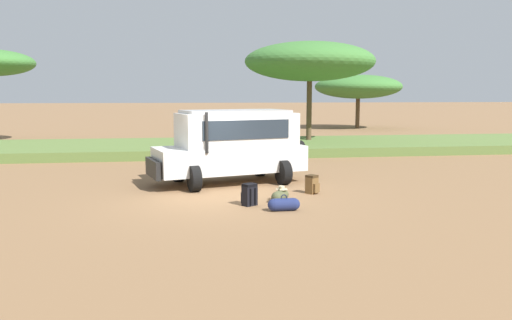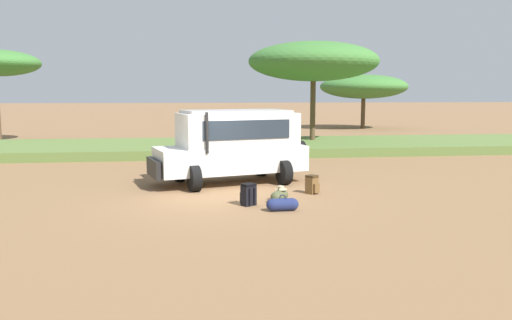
{
  "view_description": "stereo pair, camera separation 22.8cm",
  "coord_description": "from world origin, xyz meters",
  "views": [
    {
      "loc": [
        -0.73,
        -14.14,
        2.96
      ],
      "look_at": [
        1.39,
        0.52,
        1.0
      ],
      "focal_mm": 35.0,
      "sensor_mm": 36.0,
      "label": 1
    },
    {
      "loc": [
        -0.5,
        -14.17,
        2.96
      ],
      "look_at": [
        1.39,
        0.52,
        1.0
      ],
      "focal_mm": 35.0,
      "sensor_mm": 36.0,
      "label": 2
    }
  ],
  "objects": [
    {
      "name": "backpack_beside_front_wheel",
      "position": [
        3.04,
        0.18,
        0.27
      ],
      "size": [
        0.43,
        0.45,
        0.56
      ],
      "color": "brown",
      "rests_on": "ground_plane"
    },
    {
      "name": "duffel_bag_low_black_case",
      "position": [
        1.88,
        -0.79,
        0.17
      ],
      "size": [
        0.57,
        0.7,
        0.42
      ],
      "color": "#4C5133",
      "rests_on": "ground_plane"
    },
    {
      "name": "grass_bank",
      "position": [
        0.0,
        11.78,
        0.22
      ],
      "size": [
        120.0,
        7.0,
        0.44
      ],
      "color": "#5B7538",
      "rests_on": "ground_plane"
    },
    {
      "name": "safari_vehicle",
      "position": [
        0.87,
        2.33,
        1.29
      ],
      "size": [
        5.47,
        3.51,
        2.44
      ],
      "color": "silver",
      "rests_on": "ground_plane"
    },
    {
      "name": "ground_plane",
      "position": [
        0.0,
        0.0,
        0.0
      ],
      "size": [
        320.0,
        320.0,
        0.0
      ],
      "primitive_type": "plane",
      "color": "olive"
    },
    {
      "name": "duffel_bag_soft_canvas",
      "position": [
        1.76,
        -1.9,
        0.16
      ],
      "size": [
        0.84,
        0.33,
        0.42
      ],
      "color": "navy",
      "rests_on": "ground_plane"
    },
    {
      "name": "acacia_tree_centre_back",
      "position": [
        14.2,
        27.53,
        3.59
      ],
      "size": [
        7.53,
        6.71,
        4.62
      ],
      "color": "brown",
      "rests_on": "ground_plane"
    },
    {
      "name": "backpack_cluster_center",
      "position": [
        0.97,
        -1.16,
        0.29
      ],
      "size": [
        0.45,
        0.45,
        0.59
      ],
      "color": "black",
      "rests_on": "ground_plane"
    },
    {
      "name": "acacia_tree_left_mid",
      "position": [
        6.13,
        12.82,
        4.71
      ],
      "size": [
        7.12,
        6.64,
        5.79
      ],
      "color": "brown",
      "rests_on": "ground_plane"
    }
  ]
}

